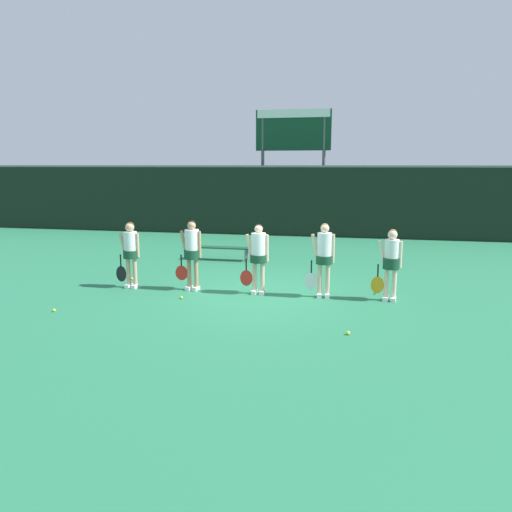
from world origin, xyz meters
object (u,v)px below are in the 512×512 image
player_4 (391,259)px  player_3 (324,254)px  tennis_ball_3 (181,298)px  tennis_ball_0 (348,333)px  scoreboard (293,140)px  tennis_ball_1 (54,310)px  tennis_ball_4 (375,293)px  player_0 (130,249)px  bench_courtside (221,249)px  player_1 (192,249)px  tennis_ball_2 (132,279)px  player_2 (258,253)px

player_4 → player_3: bearing=-171.2°
player_4 → tennis_ball_3: bearing=-161.2°
player_4 → tennis_ball_0: bearing=-99.8°
player_3 → tennis_ball_3: 3.39m
scoreboard → tennis_ball_1: scoreboard is taller
tennis_ball_1 → tennis_ball_4: 7.18m
player_0 → tennis_ball_4: player_0 is taller
scoreboard → tennis_ball_4: bearing=-71.6°
player_3 → tennis_ball_3: player_3 is taller
player_3 → tennis_ball_1: 5.95m
player_4 → bench_courtside: bearing=150.9°
player_3 → tennis_ball_4: bearing=19.0°
scoreboard → tennis_ball_0: 14.09m
player_1 → tennis_ball_3: 1.30m
player_3 → tennis_ball_3: (-3.14, -0.83, -0.97)m
tennis_ball_2 → tennis_ball_4: (6.29, -0.18, -0.00)m
bench_courtside → player_2: 4.43m
bench_courtside → player_1: (0.38, -3.86, 0.63)m
tennis_ball_3 → tennis_ball_4: (4.34, 1.35, 0.00)m
bench_courtside → player_0: 4.17m
player_3 → player_1: bearing=174.9°
player_0 → player_2: 3.19m
tennis_ball_0 → player_0: bearing=155.3°
player_0 → player_4: (6.20, 0.08, -0.02)m
scoreboard → tennis_ball_3: scoreboard is taller
tennis_ball_2 → tennis_ball_4: size_ratio=1.01×
scoreboard → tennis_ball_0: bearing=-78.0°
bench_courtside → player_0: size_ratio=1.25×
bench_courtside → tennis_ball_2: size_ratio=30.42×
tennis_ball_2 → player_4: bearing=-6.0°
tennis_ball_3 → scoreboard: bearing=85.2°
player_4 → tennis_ball_2: (-6.58, 0.69, -0.91)m
player_4 → player_2: bearing=-171.1°
bench_courtside → tennis_ball_4: (4.74, -3.37, -0.34)m
tennis_ball_0 → tennis_ball_1: size_ratio=1.09×
scoreboard → tennis_ball_3: bearing=-94.8°
scoreboard → player_0: bearing=-103.3°
player_1 → player_3: 3.17m
player_1 → player_4: bearing=7.3°
player_0 → tennis_ball_2: size_ratio=24.36×
player_1 → tennis_ball_4: bearing=14.0°
player_2 → tennis_ball_3: (-1.62, -0.82, -0.95)m
player_3 → tennis_ball_3: size_ratio=25.95×
player_1 → tennis_ball_4: size_ratio=25.47×
bench_courtside → player_2: size_ratio=1.23×
player_4 → tennis_ball_1: bearing=-152.7°
player_3 → tennis_ball_0: (0.64, -2.53, -0.97)m
tennis_ball_4 → player_0: bearing=-174.3°
player_0 → player_3: player_3 is taller
player_2 → tennis_ball_1: 4.60m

